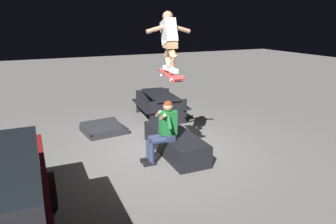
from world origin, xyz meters
TOP-DOWN VIEW (x-y plane):
  - ground_plane at (0.00, 0.00)m, footprint 40.00×40.00m
  - ledge_box_main at (-0.13, -0.13)m, footprint 2.11×0.77m
  - person_sitting_on_ledge at (-0.45, 0.29)m, footprint 0.59×0.76m
  - skateboard at (-0.56, 0.19)m, footprint 1.03×0.29m
  - skater_airborne at (-0.50, 0.18)m, footprint 0.63×0.89m
  - kicker_ramp at (1.84, 1.00)m, footprint 1.06×1.13m
  - picnic_table_back at (2.45, -0.89)m, footprint 1.82×1.50m

SIDE VIEW (x-z plane):
  - ground_plane at x=0.00m, z-range 0.00..0.00m
  - kicker_ramp at x=1.84m, z-range -0.11..0.22m
  - ledge_box_main at x=-0.13m, z-range 0.00..0.47m
  - picnic_table_back at x=2.45m, z-range 0.12..0.87m
  - person_sitting_on_ledge at x=-0.45m, z-range 0.07..1.37m
  - skateboard at x=-0.56m, z-range 1.77..1.92m
  - skater_airborne at x=-0.50m, z-range 1.97..3.09m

